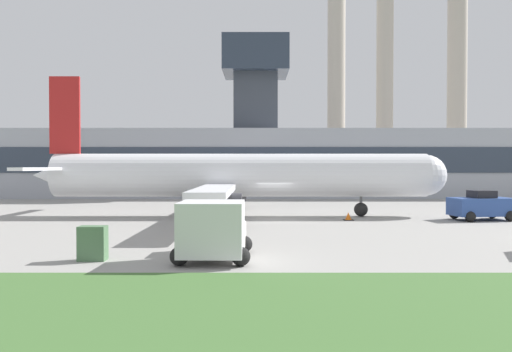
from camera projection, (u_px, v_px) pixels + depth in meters
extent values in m
plane|color=#999691|center=(274.00, 219.00, 34.68)|extent=(400.00, 400.00, 0.00)
cube|color=#9EA3AD|center=(266.00, 164.00, 61.70)|extent=(83.96, 12.33, 7.94)
cube|color=#2D3847|center=(267.00, 160.00, 55.47)|extent=(82.28, 0.16, 2.86)
cube|color=#383D47|center=(255.00, 135.00, 61.63)|extent=(5.25, 5.25, 14.97)
cube|color=#283342|center=(255.00, 58.00, 61.45)|extent=(7.87, 7.87, 4.20)
cylinder|color=#B2A899|center=(336.00, 63.00, 87.93)|extent=(3.11, 3.11, 43.86)
cylinder|color=#B2A899|center=(384.00, 76.00, 87.96)|extent=(2.93, 2.93, 39.21)
cylinder|color=#B2A899|center=(457.00, 67.00, 90.87)|extent=(3.45, 3.45, 43.68)
cylinder|color=white|center=(241.00, 175.00, 36.18)|extent=(26.85, 3.11, 3.11)
sphere|color=white|center=(425.00, 175.00, 36.19)|extent=(2.96, 2.96, 2.96)
cone|color=white|center=(56.00, 175.00, 36.16)|extent=(3.42, 2.96, 2.96)
cube|color=#B21E1E|center=(64.00, 115.00, 36.08)|extent=(2.18, 0.24, 5.59)
cube|color=white|center=(42.00, 169.00, 32.48)|extent=(0.92, 7.35, 0.20)
cube|color=white|center=(81.00, 169.00, 39.83)|extent=(0.92, 7.35, 0.20)
cube|color=white|center=(214.00, 190.00, 29.44)|extent=(2.04, 12.25, 0.36)
cube|color=white|center=(227.00, 183.00, 42.94)|extent=(2.04, 12.25, 0.36)
cylinder|color=#333338|center=(219.00, 206.00, 29.14)|extent=(2.62, 1.49, 1.49)
cylinder|color=#333338|center=(231.00, 193.00, 43.27)|extent=(2.62, 1.49, 1.49)
cylinder|color=#59595B|center=(361.00, 198.00, 36.21)|extent=(0.20, 0.20, 1.72)
sphere|color=black|center=(361.00, 209.00, 36.23)|extent=(1.00, 1.00, 1.00)
cylinder|color=#59595B|center=(200.00, 200.00, 34.05)|extent=(0.20, 0.20, 1.72)
sphere|color=black|center=(200.00, 212.00, 34.06)|extent=(1.00, 1.00, 1.00)
cylinder|color=#59595B|center=(207.00, 196.00, 38.36)|extent=(0.20, 0.20, 1.72)
sphere|color=black|center=(207.00, 207.00, 38.38)|extent=(1.00, 1.00, 1.00)
cube|color=#2D4C93|center=(481.00, 207.00, 33.67)|extent=(4.27, 2.60, 1.19)
cube|color=black|center=(481.00, 194.00, 33.65)|extent=(1.60, 1.62, 0.50)
sphere|color=black|center=(509.00, 216.00, 32.91)|extent=(0.70, 0.70, 0.70)
sphere|color=black|center=(491.00, 213.00, 34.84)|extent=(0.70, 0.70, 0.70)
sphere|color=black|center=(470.00, 217.00, 32.51)|extent=(0.70, 0.70, 0.70)
sphere|color=black|center=(454.00, 214.00, 34.45)|extent=(0.70, 0.70, 0.70)
cube|color=white|center=(217.00, 234.00, 20.88)|extent=(2.39, 1.49, 0.95)
cube|color=silver|center=(211.00, 228.00, 18.70)|extent=(2.41, 2.52, 1.99)
sphere|color=black|center=(244.00, 244.00, 20.97)|extent=(0.70, 0.70, 0.70)
sphere|color=black|center=(191.00, 244.00, 21.01)|extent=(0.70, 0.70, 0.70)
sphere|color=black|center=(240.00, 256.00, 18.08)|extent=(0.70, 0.70, 0.70)
sphere|color=black|center=(179.00, 256.00, 18.12)|extent=(0.70, 0.70, 0.70)
cylinder|color=#23283D|center=(195.00, 231.00, 24.65)|extent=(0.41, 0.41, 0.80)
cylinder|color=#F2A514|center=(195.00, 217.00, 24.64)|extent=(0.51, 0.51, 0.64)
sphere|color=tan|center=(194.00, 208.00, 24.63)|extent=(0.22, 0.22, 0.22)
cube|color=black|center=(348.00, 220.00, 33.64)|extent=(0.66, 0.66, 0.03)
cone|color=orange|center=(348.00, 216.00, 33.64)|extent=(0.47, 0.47, 0.53)
cube|color=#4C724C|center=(92.00, 243.00, 19.15)|extent=(1.03, 0.62, 1.33)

